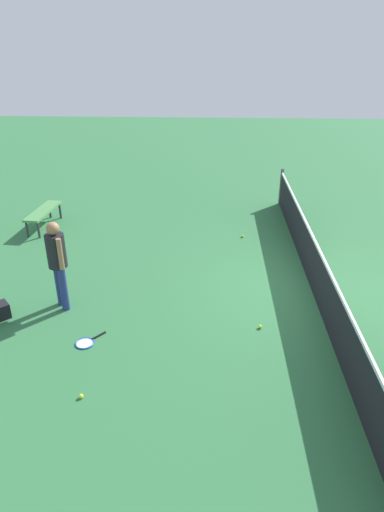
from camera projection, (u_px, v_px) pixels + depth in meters
ground_plane at (312, 289)px, 9.03m from camera, size 40.00×40.00×0.00m
court_net at (315, 267)px, 8.80m from camera, size 10.09×0.09×1.07m
player_near_side at (57, 258)px, 8.02m from camera, size 0.48×0.48×1.70m
tennis_racket_near_player at (86, 342)px, 7.46m from camera, size 0.55×0.51×0.03m
tennis_ball_near_player at (260, 327)px, 7.82m from camera, size 0.07×0.07×0.07m
tennis_ball_by_net at (81, 396)px, 6.33m from camera, size 0.07×0.07×0.07m
tennis_ball_midcourt at (243, 236)px, 11.29m from camera, size 0.07×0.07×0.07m
courtside_bench at (43, 212)px, 11.70m from camera, size 1.53×0.54×0.48m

